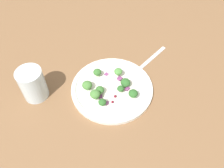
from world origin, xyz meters
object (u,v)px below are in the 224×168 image
Objects in this scene: broccoli_floret_2 at (121,89)px; water_glass at (33,84)px; plate at (112,88)px; broccoli_floret_0 at (103,102)px; broccoli_floret_1 at (118,72)px; fork at (146,63)px.

broccoli_floret_2 is 0.21× the size of water_glass.
broccoli_floret_0 reaches higher than plate.
broccoli_floret_0 is at bearing -131.37° from broccoli_floret_2.
plate is 12.00× the size of broccoli_floret_2.
broccoli_floret_1 is 6.31cm from broccoli_floret_2.
broccoli_floret_0 is 0.23× the size of water_glass.
plate is 9.56× the size of broccoli_floret_1.
broccoli_floret_2 reaches higher than fork.
broccoli_floret_1 is 0.26× the size of water_glass.
water_glass is at bearing -161.28° from broccoli_floret_1.
broccoli_floret_0 is at bearing -107.03° from broccoli_floret_1.
plate is at bearing 74.54° from broccoli_floret_0.
broccoli_floret_0 reaches higher than broccoli_floret_2.
broccoli_floret_0 is 6.84cm from broccoli_floret_2.
broccoli_floret_0 is 11.87cm from broccoli_floret_1.
plate is at bearing -131.25° from fork.
fork is at bearing 48.75° from plate.
fork is (7.90, 13.77, -2.77)cm from broccoli_floret_2.
water_glass is (-24.75, -1.83, 1.89)cm from broccoli_floret_2.
broccoli_floret_2 is (2.61, -1.78, 2.15)cm from plate.
broccoli_floret_2 is 24.89cm from water_glass.
fork is 36.48cm from water_glass.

